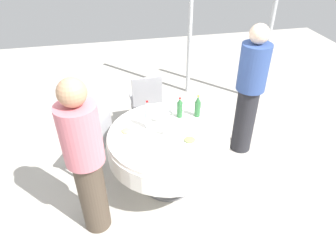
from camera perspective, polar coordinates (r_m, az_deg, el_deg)
name	(u,v)px	position (r m, az deg, el deg)	size (l,w,h in m)	color
ground_plane	(168,184)	(3.65, 0.00, -10.75)	(10.00, 10.00, 0.00)	#B7B2A8
dining_table	(168,145)	(3.25, 0.00, -3.51)	(1.29, 1.29, 0.74)	white
bottle_clear_south	(148,115)	(3.16, -3.82, 1.98)	(0.06, 0.06, 0.33)	silver
bottle_green_mid	(198,107)	(3.38, 5.57, 3.62)	(0.07, 0.07, 0.26)	#2D6B38
bottle_green_left	(180,108)	(3.36, 2.21, 3.36)	(0.06, 0.06, 0.24)	#2D6B38
wine_glass_east	(165,127)	(3.08, -0.50, -0.18)	(0.07, 0.07, 0.14)	white
wine_glass_right	(159,114)	(3.25, -1.64, 2.22)	(0.06, 0.06, 0.16)	white
plate_west	(190,141)	(3.05, 4.07, -2.79)	(0.26, 0.26, 0.04)	white
plate_far	(126,132)	(3.19, -7.79, -1.08)	(0.23, 0.23, 0.04)	white
fork_mid	(191,159)	(2.84, 4.37, -6.28)	(0.18, 0.02, 0.01)	silver
folded_napkin	(166,110)	(3.50, -0.44, 2.94)	(0.14, 0.14, 0.02)	white
person_south	(86,160)	(2.74, -15.18, -6.13)	(0.34, 0.34, 1.64)	#4C3F33
person_mid	(250,90)	(3.78, 15.06, 6.48)	(0.34, 0.34, 1.67)	#26262B
chair_rear	(146,98)	(4.23, -4.12, 5.30)	(0.42, 0.42, 0.87)	#99999E
chair_inner	(96,138)	(3.55, -13.34, -2.25)	(0.53, 0.53, 0.87)	#99999E
tent_pole_main	(271,27)	(4.99, 18.68, 17.14)	(0.07, 0.07, 2.44)	#B2B5B7
tent_pole_secondary	(190,22)	(5.02, 4.20, 18.86)	(0.07, 0.07, 2.43)	#B2B5B7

